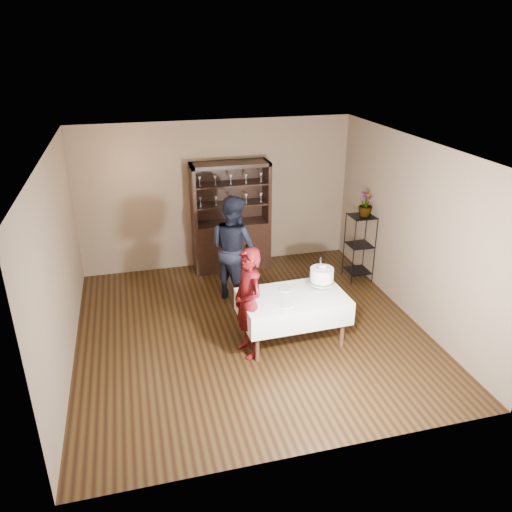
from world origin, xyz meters
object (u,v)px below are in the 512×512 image
(potted_plant, at_px, (366,204))
(cake_table, at_px, (293,306))
(man, at_px, (233,248))
(china_hutch, at_px, (231,234))
(woman, at_px, (248,303))
(plant_etagere, at_px, (359,245))
(cake, at_px, (322,276))

(potted_plant, bearing_deg, cake_table, -138.47)
(cake_table, relative_size, man, 0.85)
(china_hutch, bearing_deg, woman, -97.36)
(plant_etagere, bearing_deg, man, -177.63)
(woman, height_order, cake, woman)
(china_hutch, bearing_deg, cake_table, -83.48)
(man, bearing_deg, cake, 178.39)
(plant_etagere, bearing_deg, cake, -130.85)
(china_hutch, distance_m, cake, 2.71)
(woman, bearing_deg, cake_table, 88.90)
(china_hutch, relative_size, woman, 1.29)
(china_hutch, xyz_separation_m, cake, (0.75, -2.59, 0.27))
(cake_table, xyz_separation_m, man, (-0.51, 1.53, 0.32))
(china_hutch, xyz_separation_m, man, (-0.21, -1.15, 0.21))
(cake_table, bearing_deg, woman, -168.16)
(woman, xyz_separation_m, potted_plant, (2.48, 1.75, 0.62))
(plant_etagere, relative_size, man, 0.68)
(plant_etagere, height_order, cake, cake)
(plant_etagere, xyz_separation_m, woman, (-2.44, -1.76, 0.13))
(cake_table, height_order, potted_plant, potted_plant)
(china_hutch, height_order, cake, china_hutch)
(plant_etagere, relative_size, cake, 2.37)
(plant_etagere, distance_m, cake_table, 2.41)
(plant_etagere, bearing_deg, cake_table, -137.57)
(cake_table, bearing_deg, plant_etagere, 42.43)
(cake_table, height_order, cake, cake)
(plant_etagere, height_order, potted_plant, potted_plant)
(plant_etagere, relative_size, cake_table, 0.81)
(man, xyz_separation_m, potted_plant, (2.33, 0.08, 0.52))
(plant_etagere, xyz_separation_m, cake_table, (-1.77, -1.62, -0.10))
(cake_table, xyz_separation_m, woman, (-0.67, -0.14, 0.22))
(woman, bearing_deg, potted_plant, 112.19)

